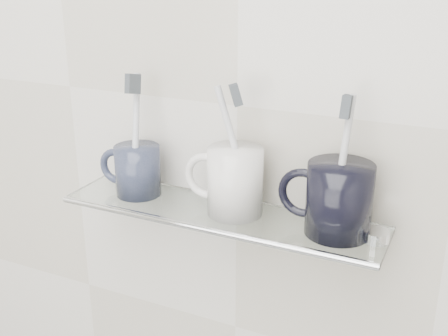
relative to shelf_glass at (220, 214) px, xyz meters
The scene contains 18 objects.
wall_back 0.17m from the shelf_glass, 90.00° to the left, with size 2.50×2.50×0.00m, color beige.
shelf_glass is the anchor object (origin of this frame).
shelf_rail 0.06m from the shelf_glass, 90.00° to the right, with size 0.01×0.01×0.50m, color silver.
bracket_left 0.22m from the shelf_glass, 167.38° to the left, with size 0.02×0.02×0.03m, color silver.
bracket_right 0.22m from the shelf_glass, 12.62° to the left, with size 0.02×0.02×0.03m, color silver.
mug_left 0.15m from the shelf_glass, behind, with size 0.07×0.07×0.08m, color #1A1E32.
mug_left_handle 0.20m from the shelf_glass, behind, with size 0.06×0.06×0.01m, color #1A1E32.
toothbrush_left 0.18m from the shelf_glass, behind, with size 0.01×0.01×0.19m, color silver.
bristles_left 0.24m from the shelf_glass, behind, with size 0.01×0.02×0.03m, color #363C41.
mug_center 0.06m from the shelf_glass, 12.32° to the left, with size 0.08×0.08×0.10m, color silver.
mug_center_handle 0.06m from the shelf_glass, 168.45° to the left, with size 0.07×0.07×0.01m, color silver.
toothbrush_center 0.11m from the shelf_glass, 12.32° to the left, with size 0.01×0.01×0.19m, color silver.
bristles_center 0.19m from the shelf_glass, 12.32° to the left, with size 0.01×0.02×0.03m, color #363C41.
mug_right 0.19m from the shelf_glass, ahead, with size 0.09×0.09×0.10m, color black.
mug_right_handle 0.14m from the shelf_glass, ahead, with size 0.07×0.07×0.01m, color black.
toothbrush_right 0.21m from the shelf_glass, ahead, with size 0.01×0.01×0.19m, color #BBBBBA.
bristles_right 0.26m from the shelf_glass, ahead, with size 0.01×0.02×0.03m, color #363C41.
chrome_cap 0.23m from the shelf_glass, ahead, with size 0.04×0.04×0.02m, color silver.
Camera 1 is at (0.34, 0.34, 1.46)m, focal length 45.00 mm.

